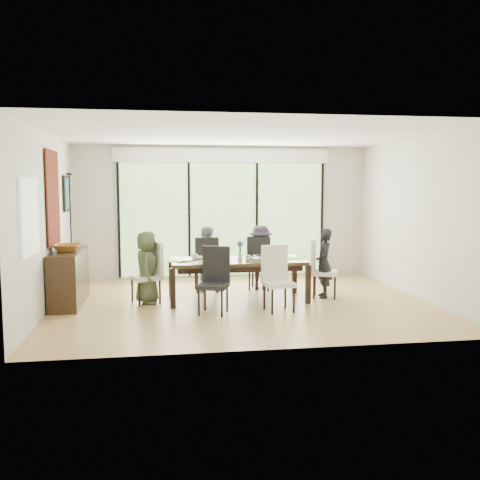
{
  "coord_description": "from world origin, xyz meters",
  "views": [
    {
      "loc": [
        -1.36,
        -8.41,
        1.91
      ],
      "look_at": [
        0.0,
        0.25,
        1.0
      ],
      "focal_mm": 40.0,
      "sensor_mm": 36.0,
      "label": 1
    }
  ],
  "objects": [
    {
      "name": "papers",
      "position": [
        0.65,
        0.16,
        0.68
      ],
      "size": [
        0.27,
        0.2,
        0.0
      ],
      "primitive_type": "cube",
      "color": "white",
      "rests_on": "table_top"
    },
    {
      "name": "blinds_header",
      "position": [
        0.0,
        2.46,
        2.5
      ],
      "size": [
        4.4,
        0.06,
        0.28
      ],
      "primitive_type": "cube",
      "color": "white",
      "rests_on": "wall_back"
    },
    {
      "name": "tapestry",
      "position": [
        -2.97,
        0.4,
        1.7
      ],
      "size": [
        0.02,
        1.0,
        1.5
      ],
      "primitive_type": "cube",
      "color": "maroon",
      "rests_on": "wall_left"
    },
    {
      "name": "chair_far_left",
      "position": [
        -0.5,
        1.06,
        0.5
      ],
      "size": [
        0.42,
        0.42,
        1.0
      ],
      "primitive_type": null,
      "rotation": [
        0.0,
        0.0,
        3.16
      ],
      "color": "black",
      "rests_on": "floor"
    },
    {
      "name": "placemat_right",
      "position": [
        0.9,
        0.21,
        0.68
      ],
      "size": [
        0.4,
        0.29,
        0.01
      ],
      "primitive_type": "cube",
      "color": "#92A73B",
      "rests_on": "table_top"
    },
    {
      "name": "wall_left",
      "position": [
        -3.01,
        0.0,
        1.35
      ],
      "size": [
        0.02,
        5.0,
        2.7
      ],
      "primitive_type": "cube",
      "color": "white",
      "rests_on": "floor"
    },
    {
      "name": "foliage_left",
      "position": [
        -1.8,
        5.2,
        1.44
      ],
      "size": [
        3.2,
        3.2,
        3.2
      ],
      "primitive_type": "sphere",
      "color": "#14380F",
      "rests_on": "ground"
    },
    {
      "name": "table_leg_fl",
      "position": [
        -1.13,
        -0.22,
        0.31
      ],
      "size": [
        0.08,
        0.08,
        0.63
      ],
      "primitive_type": "cube",
      "color": "black",
      "rests_on": "floor"
    },
    {
      "name": "candlestick_pan",
      "position": [
        -2.76,
        0.72,
        2.08
      ],
      "size": [
        0.1,
        0.1,
        0.03
      ],
      "primitive_type": "cylinder",
      "color": "black",
      "rests_on": "sideboard"
    },
    {
      "name": "laptop",
      "position": [
        -0.9,
        0.11,
        0.69
      ],
      "size": [
        0.36,
        0.33,
        0.02
      ],
      "primitive_type": "imported",
      "rotation": [
        0.0,
        0.0,
        0.6
      ],
      "color": "silver",
      "rests_on": "table_top"
    },
    {
      "name": "cup_b",
      "position": [
        0.1,
        0.11,
        0.72
      ],
      "size": [
        0.13,
        0.13,
        0.08
      ],
      "primitive_type": "imported",
      "rotation": [
        0.0,
        0.0,
        2.19
      ],
      "color": "white",
      "rests_on": "table_top"
    },
    {
      "name": "person_far_right",
      "position": [
        0.5,
        1.04,
        0.59
      ],
      "size": [
        0.61,
        0.47,
        1.17
      ],
      "primitive_type": "imported",
      "rotation": [
        0.0,
        0.0,
        2.89
      ],
      "color": "#281F2E",
      "rests_on": "floor"
    },
    {
      "name": "candlestick_base",
      "position": [
        -2.76,
        0.72,
        0.88
      ],
      "size": [
        0.1,
        0.1,
        0.04
      ],
      "primitive_type": "cylinder",
      "color": "black",
      "rests_on": "sideboard"
    },
    {
      "name": "wall_front",
      "position": [
        0.0,
        -2.51,
        1.35
      ],
      "size": [
        6.0,
        0.02,
        2.7
      ],
      "primitive_type": "cube",
      "color": "white",
      "rests_on": "floor"
    },
    {
      "name": "person_left_end",
      "position": [
        -1.53,
        0.21,
        0.59
      ],
      "size": [
        0.38,
        0.57,
        1.17
      ],
      "primitive_type": "imported",
      "rotation": [
        0.0,
        0.0,
        1.51
      ],
      "color": "#3F4A31",
      "rests_on": "floor"
    },
    {
      "name": "table_leg_bl",
      "position": [
        -1.13,
        0.64,
        0.31
      ],
      "size": [
        0.08,
        0.08,
        0.63
      ],
      "primitive_type": "cube",
      "color": "black",
      "rests_on": "floor"
    },
    {
      "name": "chair_far_right",
      "position": [
        0.5,
        1.06,
        0.5
      ],
      "size": [
        0.54,
        0.54,
        1.0
      ],
      "primitive_type": null,
      "rotation": [
        0.0,
        0.0,
        2.78
      ],
      "color": "black",
      "rests_on": "floor"
    },
    {
      "name": "wall_right",
      "position": [
        3.01,
        0.0,
        1.35
      ],
      "size": [
        0.02,
        5.0,
        2.7
      ],
      "primitive_type": "cube",
      "color": "silver",
      "rests_on": "floor"
    },
    {
      "name": "placemat_far_l",
      "position": [
        -0.5,
        0.61,
        0.68
      ],
      "size": [
        0.4,
        0.29,
        0.01
      ],
      "primitive_type": "cube",
      "color": "#A8C546",
      "rests_on": "table_top"
    },
    {
      "name": "ceiling",
      "position": [
        0.0,
        0.0,
        2.71
      ],
      "size": [
        6.0,
        5.0,
        0.01
      ],
      "primitive_type": "cube",
      "color": "white",
      "rests_on": "wall_back"
    },
    {
      "name": "cup_c",
      "position": [
        0.75,
        0.31,
        0.72
      ],
      "size": [
        0.13,
        0.13,
        0.09
      ],
      "primitive_type": "imported",
      "rotation": [
        0.0,
        0.0,
        3.27
      ],
      "color": "white",
      "rests_on": "table_top"
    },
    {
      "name": "chair_near_right",
      "position": [
        0.45,
        -0.66,
        0.5
      ],
      "size": [
        0.47,
        0.47,
        1.0
      ],
      "primitive_type": null,
      "rotation": [
        0.0,
        0.0,
        0.15
      ],
      "color": "silver",
      "rests_on": "floor"
    },
    {
      "name": "platter_base",
      "position": [
        -0.6,
        -0.09,
        0.7
      ],
      "size": [
        0.24,
        0.24,
        0.02
      ],
      "primitive_type": "cube",
      "color": "white",
      "rests_on": "table_top"
    },
    {
      "name": "platter_snacks",
      "position": [
        -0.6,
        -0.09,
        0.71
      ],
      "size": [
        0.18,
        0.18,
        0.01
      ],
      "primitive_type": "cube",
      "color": "#C65817",
      "rests_on": "table_top"
    },
    {
      "name": "deck",
      "position": [
        0.0,
        3.4,
        -0.05
      ],
      "size": [
        6.0,
        1.8,
        0.1
      ],
      "primitive_type": "cube",
      "color": "brown",
      "rests_on": "ground"
    },
    {
      "name": "mullion_d",
      "position": [
        2.1,
        2.46,
        1.2
      ],
      "size": [
        0.05,
        0.04,
        2.3
      ],
      "primitive_type": "cube",
      "color": "black",
      "rests_on": "wall_back"
    },
    {
      "name": "chair_right_end",
      "position": [
        1.45,
        0.21,
        0.5
      ],
      "size": [
        0.54,
        0.54,
        1.0
      ],
      "primitive_type": null,
      "rotation": [
        0.0,
        0.0,
        1.22
      ],
      "color": "white",
      "rests_on": "floor"
    },
    {
      "name": "candle",
      "position": [
        -2.76,
        0.72,
        2.14
      ],
      "size": [
        0.03,
        0.03,
        0.1
      ],
      "primitive_type": "cylinder",
      "color": "silver",
      "rests_on": "sideboard"
    },
    {
      "name": "placemat_paper",
      "position": [
        -0.6,
        -0.09,
        0.68
      ],
      "size": [
        0.4,
        0.29,
        0.01
      ],
      "primitive_type": "cube",
      "color": "white",
      "rests_on": "table_top"
    },
    {
      "name": "glass_doors",
      "position": [
        0.0,
        2.47,
        1.2
      ],
      "size": [
        4.2,
        0.02,
        2.3
      ],
      "primitive_type": "cube",
      "color": "#598C3F",
      "rests_on": "wall_back"
    },
    {
      "name": "hyacinth_blooms",
      "position": [
        0.0,
        0.26,
        0.93
      ],
      "size": [
        0.1,
        0.1,
        0.1
      ],
      "primitive_type": "sphere",
      "color": "#4843A9",
      "rests_on": "table_top"
    },
    {
      "name": "person_far_left",
      "position": [
        -0.5,
        1.04,
        0.59
      ],
      "size": [
        0.59,
        0.42,
        1.17
      ],
      "primitive_type": "imported",
      "rotation": [
        0.0,
        0.0,
        3.0
      ],
      "color": "#7B95B2",
      "rests_on": "floor"
    },
    {
      "name": "table_leg_br",
      "position": [
        1.03,
        0.64,
        0.31
      ],
      "size": [
        0.08,
        0.08,
        0.63
      ],
      "primitive_type": "cube",
      "color": "black",
      "rests_on": "floor"
    },
    {
      "name": "art_canvas",
      "position": [
        -2.95,
        1.7,
        1.75
      ],
      "size": [
        0.01,
        0.45,
        0.55
      ],
      "primitive_type": "cube",
      "color": "#1C4C5A",
      "rests_on": "wall_left"
    },
    {
      "name": "cup_a",
      "position": [
        -0.75,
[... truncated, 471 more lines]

